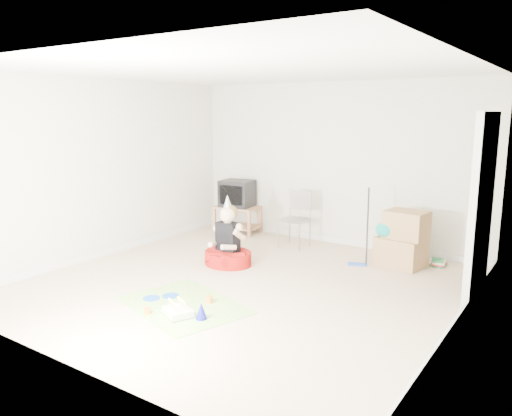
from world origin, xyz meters
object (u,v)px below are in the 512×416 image
Objects in this scene: tv_stand at (237,217)px; seated_woman at (228,250)px; folding_chair at (295,220)px; crt_tv at (237,193)px; birthday_cake at (178,312)px; cardboard_boxes at (402,240)px.

seated_woman is (1.02, -1.62, -0.06)m from tv_stand.
crt_tv is at bearing 168.48° from folding_chair.
crt_tv reaches higher than birthday_cake.
tv_stand is 1.91m from seated_woman.
crt_tv is 3.82m from birthday_cake.
crt_tv reaches higher than cardboard_boxes.
tv_stand reaches higher than birthday_cake.
cardboard_boxes is at bearing 65.68° from birthday_cake.
cardboard_boxes is at bearing -1.33° from folding_chair.
folding_chair is 1.16× the size of cardboard_boxes.
folding_chair is at bearing -11.52° from tv_stand.
crt_tv is at bearing 116.58° from birthday_cake.
seated_woman is 1.88m from birthday_cake.
seated_woman reaches higher than cardboard_boxes.
crt_tv is 1.98m from seated_woman.
tv_stand is 0.81× the size of seated_woman.
seated_woman is at bearing -102.67° from folding_chair.
birthday_cake is (0.36, -3.10, -0.40)m from folding_chair.
birthday_cake is (1.68, -3.37, -0.24)m from tv_stand.
cardboard_boxes is at bearing 32.62° from seated_woman.
cardboard_boxes is (3.07, -0.31, -0.33)m from crt_tv.
cardboard_boxes is 2.07× the size of birthday_cake.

